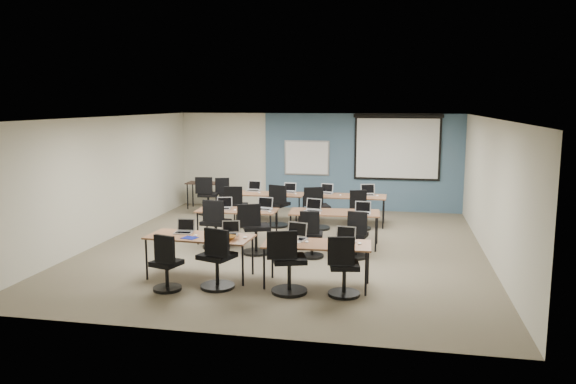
% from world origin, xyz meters
% --- Properties ---
extents(floor, '(8.00, 9.00, 0.02)m').
position_xyz_m(floor, '(0.00, 0.00, 0.00)').
color(floor, '#6B6354').
rests_on(floor, ground).
extents(ceiling, '(8.00, 9.00, 0.02)m').
position_xyz_m(ceiling, '(0.00, 0.00, 2.70)').
color(ceiling, white).
rests_on(ceiling, ground).
extents(wall_back, '(8.00, 0.04, 2.70)m').
position_xyz_m(wall_back, '(0.00, 4.50, 1.35)').
color(wall_back, beige).
rests_on(wall_back, ground).
extents(wall_front, '(8.00, 0.04, 2.70)m').
position_xyz_m(wall_front, '(0.00, -4.50, 1.35)').
color(wall_front, beige).
rests_on(wall_front, ground).
extents(wall_left, '(0.04, 9.00, 2.70)m').
position_xyz_m(wall_left, '(-4.00, 0.00, 1.35)').
color(wall_left, beige).
rests_on(wall_left, ground).
extents(wall_right, '(0.04, 9.00, 2.70)m').
position_xyz_m(wall_right, '(4.00, 0.00, 1.35)').
color(wall_right, beige).
rests_on(wall_right, ground).
extents(blue_accent_panel, '(5.50, 0.04, 2.70)m').
position_xyz_m(blue_accent_panel, '(1.25, 4.47, 1.35)').
color(blue_accent_panel, '#3D5977').
rests_on(blue_accent_panel, wall_back).
extents(whiteboard, '(1.28, 0.03, 0.98)m').
position_xyz_m(whiteboard, '(-0.30, 4.43, 1.45)').
color(whiteboard, '#A6A9AF').
rests_on(whiteboard, wall_back).
extents(projector_screen, '(2.40, 0.10, 1.82)m').
position_xyz_m(projector_screen, '(2.20, 4.41, 1.89)').
color(projector_screen, black).
rests_on(projector_screen, wall_back).
extents(training_table_front_left, '(1.82, 0.76, 0.73)m').
position_xyz_m(training_table_front_left, '(-1.08, -2.22, 0.69)').
color(training_table_front_left, brown).
rests_on(training_table_front_left, floor).
extents(training_table_front_right, '(1.76, 0.73, 0.73)m').
position_xyz_m(training_table_front_right, '(0.98, -2.34, 0.68)').
color(training_table_front_right, '#9C6B27').
rests_on(training_table_front_right, floor).
extents(training_table_mid_left, '(1.71, 0.71, 0.73)m').
position_xyz_m(training_table_mid_left, '(-1.12, 0.21, 0.68)').
color(training_table_mid_left, brown).
rests_on(training_table_mid_left, floor).
extents(training_table_mid_right, '(1.88, 0.78, 0.73)m').
position_xyz_m(training_table_mid_right, '(0.96, 0.38, 0.69)').
color(training_table_mid_right, brown).
rests_on(training_table_mid_right, floor).
extents(training_table_back_left, '(1.77, 0.74, 0.73)m').
position_xyz_m(training_table_back_left, '(-0.94, 2.46, 0.68)').
color(training_table_back_left, '#A4732E').
rests_on(training_table_back_left, floor).
extents(training_table_back_right, '(1.87, 0.78, 0.73)m').
position_xyz_m(training_table_back_right, '(1.04, 2.51, 0.69)').
color(training_table_back_right, brown).
rests_on(training_table_back_right, floor).
extents(laptop_0, '(0.31, 0.27, 0.24)m').
position_xyz_m(laptop_0, '(-1.43, -2.05, 0.79)').
color(laptop_0, '#ABABB2').
rests_on(laptop_0, training_table_front_left).
extents(mouse_0, '(0.08, 0.10, 0.03)m').
position_xyz_m(mouse_0, '(-1.15, -2.24, 0.74)').
color(mouse_0, white).
rests_on(mouse_0, training_table_front_left).
extents(task_chair_0, '(0.47, 0.46, 0.95)m').
position_xyz_m(task_chair_0, '(-1.36, -3.03, 0.39)').
color(task_chair_0, black).
rests_on(task_chair_0, floor).
extents(laptop_1, '(0.31, 0.26, 0.24)m').
position_xyz_m(laptop_1, '(-0.60, -2.04, 0.79)').
color(laptop_1, silver).
rests_on(laptop_1, training_table_front_left).
extents(mouse_1, '(0.08, 0.11, 0.04)m').
position_xyz_m(mouse_1, '(-0.27, -2.22, 0.74)').
color(mouse_1, white).
rests_on(mouse_1, training_table_front_left).
extents(task_chair_1, '(0.58, 0.56, 1.04)m').
position_xyz_m(task_chair_1, '(-0.59, -2.77, 0.43)').
color(task_chair_1, black).
rests_on(task_chair_1, floor).
extents(laptop_2, '(0.36, 0.30, 0.27)m').
position_xyz_m(laptop_2, '(0.59, -2.10, 0.80)').
color(laptop_2, '#B7B7BB').
rests_on(laptop_2, training_table_front_right).
extents(mouse_2, '(0.07, 0.10, 0.03)m').
position_xyz_m(mouse_2, '(0.80, -2.31, 0.74)').
color(mouse_2, white).
rests_on(mouse_2, training_table_front_right).
extents(task_chair_2, '(0.60, 0.58, 1.05)m').
position_xyz_m(task_chair_2, '(0.57, -2.78, 0.44)').
color(task_chair_2, black).
rests_on(task_chair_2, floor).
extents(laptop_3, '(0.33, 0.28, 0.25)m').
position_xyz_m(laptop_3, '(1.42, -2.17, 0.79)').
color(laptop_3, '#B6B6C4').
rests_on(laptop_3, training_table_front_right).
extents(mouse_3, '(0.08, 0.11, 0.03)m').
position_xyz_m(mouse_3, '(1.66, -2.27, 0.74)').
color(mouse_3, white).
rests_on(mouse_3, training_table_front_right).
extents(task_chair_3, '(0.51, 0.51, 0.99)m').
position_xyz_m(task_chair_3, '(1.45, -2.74, 0.41)').
color(task_chair_3, black).
rests_on(task_chair_3, floor).
extents(laptop_4, '(0.33, 0.28, 0.25)m').
position_xyz_m(laptop_4, '(-1.43, 0.23, 0.79)').
color(laptop_4, '#A8A8B5').
rests_on(laptop_4, training_table_mid_left).
extents(mouse_4, '(0.06, 0.09, 0.03)m').
position_xyz_m(mouse_4, '(-1.14, 0.10, 0.74)').
color(mouse_4, white).
rests_on(mouse_4, training_table_mid_left).
extents(task_chair_4, '(0.57, 0.57, 1.04)m').
position_xyz_m(task_chair_4, '(-1.44, -0.33, 0.43)').
color(task_chair_4, black).
rests_on(task_chair_4, floor).
extents(laptop_5, '(0.34, 0.29, 0.26)m').
position_xyz_m(laptop_5, '(-0.55, 0.34, 0.79)').
color(laptop_5, '#ADAEB5').
rests_on(laptop_5, training_table_mid_left).
extents(mouse_5, '(0.07, 0.10, 0.03)m').
position_xyz_m(mouse_5, '(-0.37, 0.06, 0.74)').
color(mouse_5, white).
rests_on(mouse_5, training_table_mid_left).
extents(task_chair_5, '(0.60, 0.57, 1.04)m').
position_xyz_m(task_chair_5, '(-0.53, -0.60, 0.43)').
color(task_chair_5, black).
rests_on(task_chair_5, floor).
extents(laptop_6, '(0.34, 0.29, 0.26)m').
position_xyz_m(laptop_6, '(0.50, 0.38, 0.79)').
color(laptop_6, '#A3A4AB').
rests_on(laptop_6, training_table_mid_right).
extents(mouse_6, '(0.09, 0.12, 0.04)m').
position_xyz_m(mouse_6, '(0.67, 0.08, 0.74)').
color(mouse_6, white).
rests_on(mouse_6, training_table_mid_right).
extents(task_chair_6, '(0.46, 0.46, 0.95)m').
position_xyz_m(task_chair_6, '(0.62, -0.66, 0.39)').
color(task_chair_6, black).
rests_on(task_chair_6, floor).
extents(laptop_7, '(0.33, 0.28, 0.25)m').
position_xyz_m(laptop_7, '(1.55, 0.28, 0.79)').
color(laptop_7, '#AAAAB3').
rests_on(laptop_7, training_table_mid_right).
extents(mouse_7, '(0.08, 0.10, 0.03)m').
position_xyz_m(mouse_7, '(1.58, 0.15, 0.74)').
color(mouse_7, white).
rests_on(mouse_7, training_table_mid_right).
extents(task_chair_7, '(0.47, 0.47, 0.95)m').
position_xyz_m(task_chair_7, '(1.48, -0.52, 0.39)').
color(task_chair_7, black).
rests_on(task_chair_7, floor).
extents(laptop_8, '(0.34, 0.29, 0.26)m').
position_xyz_m(laptop_8, '(-1.42, 2.78, 0.79)').
color(laptop_8, silver).
rests_on(laptop_8, training_table_back_left).
extents(mouse_8, '(0.07, 0.10, 0.03)m').
position_xyz_m(mouse_8, '(-1.19, 2.46, 0.74)').
color(mouse_8, white).
rests_on(mouse_8, training_table_back_left).
extents(task_chair_8, '(0.54, 0.54, 1.01)m').
position_xyz_m(task_chair_8, '(-1.60, 1.74, 0.42)').
color(task_chair_8, black).
rests_on(task_chair_8, floor).
extents(laptop_9, '(0.31, 0.27, 0.24)m').
position_xyz_m(laptop_9, '(-0.46, 2.72, 0.79)').
color(laptop_9, '#B0B0B0').
rests_on(laptop_9, training_table_back_left).
extents(mouse_9, '(0.09, 0.11, 0.03)m').
position_xyz_m(mouse_9, '(-0.25, 2.44, 0.74)').
color(mouse_9, white).
rests_on(mouse_9, training_table_back_left).
extents(task_chair_9, '(0.60, 0.58, 1.05)m').
position_xyz_m(task_chair_9, '(-0.63, 1.92, 0.44)').
color(task_chair_9, black).
rests_on(task_chair_9, floor).
extents(laptop_10, '(0.32, 0.27, 0.24)m').
position_xyz_m(laptop_10, '(0.49, 2.72, 0.79)').
color(laptop_10, '#AAAAAF').
rests_on(laptop_10, training_table_back_right).
extents(mouse_10, '(0.07, 0.10, 0.03)m').
position_xyz_m(mouse_10, '(0.86, 2.48, 0.74)').
color(mouse_10, white).
rests_on(mouse_10, training_table_back_right).
extents(task_chair_10, '(0.60, 0.57, 1.04)m').
position_xyz_m(task_chair_10, '(0.38, 1.83, 0.43)').
color(task_chair_10, black).
rests_on(task_chair_10, floor).
extents(laptop_11, '(0.35, 0.30, 0.27)m').
position_xyz_m(laptop_11, '(1.51, 2.66, 0.80)').
color(laptop_11, silver).
rests_on(laptop_11, training_table_back_right).
extents(mouse_11, '(0.07, 0.11, 0.03)m').
position_xyz_m(mouse_11, '(1.76, 2.54, 0.74)').
color(mouse_11, white).
rests_on(mouse_11, training_table_back_right).
extents(task_chair_11, '(0.51, 0.49, 0.97)m').
position_xyz_m(task_chair_11, '(1.39, 1.99, 0.40)').
color(task_chair_11, black).
rests_on(task_chair_11, floor).
extents(blue_mousepad, '(0.29, 0.26, 0.01)m').
position_xyz_m(blue_mousepad, '(-1.20, -2.39, 0.73)').
color(blue_mousepad, navy).
rests_on(blue_mousepad, training_table_front_left).
extents(snack_bowl, '(0.30, 0.30, 0.07)m').
position_xyz_m(snack_bowl, '(-0.52, -2.37, 0.77)').
color(snack_bowl, brown).
rests_on(snack_bowl, training_table_front_left).
extents(snack_plate, '(0.20, 0.20, 0.01)m').
position_xyz_m(snack_plate, '(0.63, -2.32, 0.74)').
color(snack_plate, white).
rests_on(snack_plate, training_table_front_right).
extents(coffee_cup, '(0.07, 0.07, 0.06)m').
position_xyz_m(coffee_cup, '(0.63, -2.31, 0.77)').
color(coffee_cup, silver).
rests_on(coffee_cup, snack_plate).
extents(utility_table, '(0.97, 0.54, 0.75)m').
position_xyz_m(utility_table, '(-3.17, 3.86, 0.66)').
color(utility_table, black).
rests_on(utility_table, floor).
extents(spare_chair_a, '(0.50, 0.48, 0.96)m').
position_xyz_m(spare_chair_a, '(-2.42, 3.51, 0.39)').
color(spare_chair_a, black).
rests_on(spare_chair_a, floor).
extents(spare_chair_b, '(0.56, 0.56, 1.04)m').
position_xyz_m(spare_chair_b, '(-2.79, 3.04, 0.43)').
color(spare_chair_b, black).
rests_on(spare_chair_b, floor).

